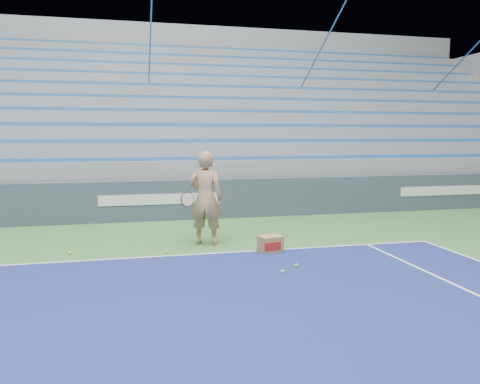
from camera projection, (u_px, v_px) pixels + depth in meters
name	position (u px, v px, depth m)	size (l,w,h in m)	color
sponsor_barrier	(159.00, 200.00, 12.80)	(30.00, 0.32, 1.10)	#384455
bleachers	(149.00, 135.00, 18.11)	(31.00, 9.15, 7.30)	gray
tennis_player	(206.00, 198.00, 9.89)	(1.03, 0.98, 1.99)	tan
ball_box	(270.00, 244.00, 9.28)	(0.50, 0.41, 0.33)	olive
tennis_ball_0	(167.00, 252.00, 9.22)	(0.07, 0.07, 0.07)	#C3E62F
tennis_ball_1	(296.00, 265.00, 8.23)	(0.07, 0.07, 0.07)	#C3E62F
tennis_ball_2	(70.00, 253.00, 9.12)	(0.07, 0.07, 0.07)	#C3E62F
tennis_ball_3	(283.00, 272.00, 7.86)	(0.07, 0.07, 0.07)	#C3E62F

